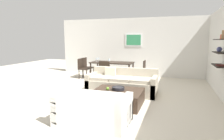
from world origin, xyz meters
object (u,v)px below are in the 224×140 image
dining_chair_foot (105,71)px  dining_chair_right_near (141,70)px  apple_on_coffee_table (108,89)px  wine_glass_left_far (99,59)px  loveseat_white (92,110)px  dining_chair_left_far (87,66)px  coffee_table (117,98)px  dining_chair_left_near (83,67)px  decorative_bowl (118,88)px  wine_glass_left_near (97,59)px  sofa_beige (122,84)px  dining_table (112,64)px  wine_glass_foot (109,60)px

dining_chair_foot → dining_chair_right_near: size_ratio=1.00×
apple_on_coffee_table → wine_glass_left_far: (-1.59, 3.26, 0.45)m
loveseat_white → dining_chair_left_far: dining_chair_left_far is taller
loveseat_white → dining_chair_foot: size_ratio=1.64×
coffee_table → dining_chair_left_near: dining_chair_left_near is taller
decorative_bowl → apple_on_coffee_table: 0.28m
loveseat_white → wine_glass_left_near: (-1.70, 4.29, 0.58)m
dining_chair_left_far → wine_glass_left_far: size_ratio=5.26×
sofa_beige → wine_glass_left_near: size_ratio=12.89×
decorative_bowl → dining_table: (-1.18, 3.04, 0.25)m
sofa_beige → loveseat_white: same height
sofa_beige → coffee_table: sofa_beige is taller
decorative_bowl → dining_table: 3.27m
dining_table → wine_glass_foot: 0.43m
wine_glass_left_far → loveseat_white: bearing=-69.3°
sofa_beige → coffee_table: 1.16m
coffee_table → dining_chair_left_far: dining_chair_left_far is taller
loveseat_white → coffee_table: bearing=83.7°
sofa_beige → wine_glass_left_far: bearing=128.5°
dining_table → wine_glass_left_far: 0.70m
decorative_bowl → dining_table: bearing=111.1°
loveseat_white → dining_chair_foot: dining_chair_foot is taller
wine_glass_left_far → wine_glass_foot: wine_glass_foot is taller
dining_chair_left_far → dining_chair_right_near: bearing=-8.6°
dining_chair_foot → wine_glass_foot: (-0.00, 0.47, 0.37)m
decorative_bowl → wine_glass_foot: 2.95m
loveseat_white → wine_glass_left_near: bearing=111.7°
wine_glass_foot → dining_table: bearing=90.0°
sofa_beige → dining_chair_left_near: dining_chair_left_near is taller
wine_glass_left_far → sofa_beige: bearing=-51.5°
loveseat_white → wine_glass_foot: size_ratio=7.93×
apple_on_coffee_table → dining_chair_right_near: size_ratio=0.09×
wine_glass_left_far → wine_glass_foot: 0.83m
coffee_table → dining_chair_right_near: dining_chair_right_near is taller
coffee_table → wine_glass_left_far: bearing=119.8°
decorative_bowl → dining_chair_foot: bearing=118.2°
coffee_table → wine_glass_foot: (-1.18, 2.73, 0.69)m
apple_on_coffee_table → dining_chair_foot: dining_chair_foot is taller
sofa_beige → dining_chair_left_far: bearing=136.6°
wine_glass_left_far → coffee_table: bearing=-60.2°
wine_glass_left_far → dining_chair_right_near: bearing=-8.8°
loveseat_white → coffee_table: 1.29m
coffee_table → dining_chair_foot: size_ratio=1.45×
apple_on_coffee_table → wine_glass_foot: 2.96m
dining_chair_foot → dining_table: bearing=90.0°
dining_chair_right_near → wine_glass_left_far: 2.03m
dining_chair_right_near → apple_on_coffee_table: bearing=-97.5°
dining_chair_left_near → dining_chair_right_near: 2.61m
sofa_beige → dining_chair_left_near: bearing=142.3°
coffee_table → dining_table: size_ratio=0.71×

